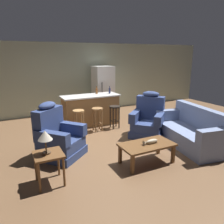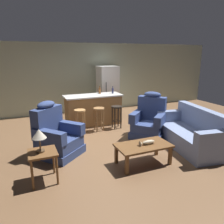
{
  "view_description": "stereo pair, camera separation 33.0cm",
  "coord_description": "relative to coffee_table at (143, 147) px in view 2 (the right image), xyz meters",
  "views": [
    {
      "loc": [
        -2.38,
        -4.93,
        2.18
      ],
      "look_at": [
        0.03,
        -0.1,
        0.75
      ],
      "focal_mm": 35.0,
      "sensor_mm": 36.0,
      "label": 1
    },
    {
      "loc": [
        -2.08,
        -5.07,
        2.18
      ],
      "look_at": [
        0.03,
        -0.1,
        0.75
      ],
      "focal_mm": 35.0,
      "sensor_mm": 36.0,
      "label": 2
    }
  ],
  "objects": [
    {
      "name": "ground_plane",
      "position": [
        -0.09,
        1.57,
        -0.36
      ],
      "size": [
        12.0,
        12.0,
        0.0
      ],
      "color": "brown"
    },
    {
      "name": "back_wall",
      "position": [
        -0.09,
        4.69,
        0.94
      ],
      "size": [
        12.0,
        0.05,
        2.6
      ],
      "color": "#9EA88E",
      "rests_on": "ground_plane"
    },
    {
      "name": "coffee_table",
      "position": [
        0.0,
        0.0,
        0.0
      ],
      "size": [
        1.1,
        0.6,
        0.42
      ],
      "color": "brown",
      "rests_on": "ground_plane"
    },
    {
      "name": "fish_figurine",
      "position": [
        0.07,
        -0.02,
        0.1
      ],
      "size": [
        0.34,
        0.1,
        0.1
      ],
      "color": "#4C3823",
      "rests_on": "coffee_table"
    },
    {
      "name": "couch",
      "position": [
        1.51,
        0.29,
        -0.02
      ],
      "size": [
        1.12,
        2.01,
        0.94
      ],
      "rotation": [
        0.0,
        0.0,
        2.99
      ],
      "color": "#707FA3",
      "rests_on": "ground_plane"
    },
    {
      "name": "recliner_near_lamp",
      "position": [
        -1.55,
        1.15,
        0.06
      ],
      "size": [
        1.18,
        1.18,
        1.2
      ],
      "rotation": [
        0.0,
        0.0,
        -0.87
      ],
      "color": "navy",
      "rests_on": "ground_plane"
    },
    {
      "name": "recliner_near_island",
      "position": [
        0.97,
        1.32,
        0.06
      ],
      "size": [
        1.19,
        1.19,
        1.2
      ],
      "rotation": [
        0.0,
        0.0,
        3.87
      ],
      "color": "navy",
      "rests_on": "ground_plane"
    },
    {
      "name": "end_table",
      "position": [
        -1.93,
        0.13,
        0.1
      ],
      "size": [
        0.48,
        0.48,
        0.56
      ],
      "color": "brown",
      "rests_on": "ground_plane"
    },
    {
      "name": "table_lamp",
      "position": [
        -1.96,
        0.14,
        0.5
      ],
      "size": [
        0.24,
        0.24,
        0.41
      ],
      "color": "#4C3823",
      "rests_on": "end_table"
    },
    {
      "name": "kitchen_island",
      "position": [
        -0.09,
        2.92,
        0.11
      ],
      "size": [
        1.8,
        0.7,
        0.95
      ],
      "color": "olive",
      "rests_on": "ground_plane"
    },
    {
      "name": "bar_stool_left",
      "position": [
        -0.7,
        2.29,
        0.11
      ],
      "size": [
        0.32,
        0.32,
        0.68
      ],
      "color": "#A87A47",
      "rests_on": "ground_plane"
    },
    {
      "name": "bar_stool_middle",
      "position": [
        -0.13,
        2.29,
        0.11
      ],
      "size": [
        0.32,
        0.32,
        0.68
      ],
      "color": "olive",
      "rests_on": "ground_plane"
    },
    {
      "name": "bar_stool_right",
      "position": [
        0.43,
        2.29,
        0.11
      ],
      "size": [
        0.32,
        0.32,
        0.68
      ],
      "color": "black",
      "rests_on": "ground_plane"
    },
    {
      "name": "refrigerator",
      "position": [
        0.88,
        4.12,
        0.52
      ],
      "size": [
        0.7,
        0.69,
        1.76
      ],
      "color": "white",
      "rests_on": "ground_plane"
    },
    {
      "name": "bottle_tall_green",
      "position": [
        0.59,
        2.95,
        0.68
      ],
      "size": [
        0.06,
        0.06,
        0.24
      ],
      "color": "#23284C",
      "rests_on": "kitchen_island"
    },
    {
      "name": "bottle_short_amber",
      "position": [
        0.18,
        3.07,
        0.68
      ],
      "size": [
        0.08,
        0.08,
        0.25
      ],
      "color": "brown",
      "rests_on": "kitchen_island"
    }
  ]
}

